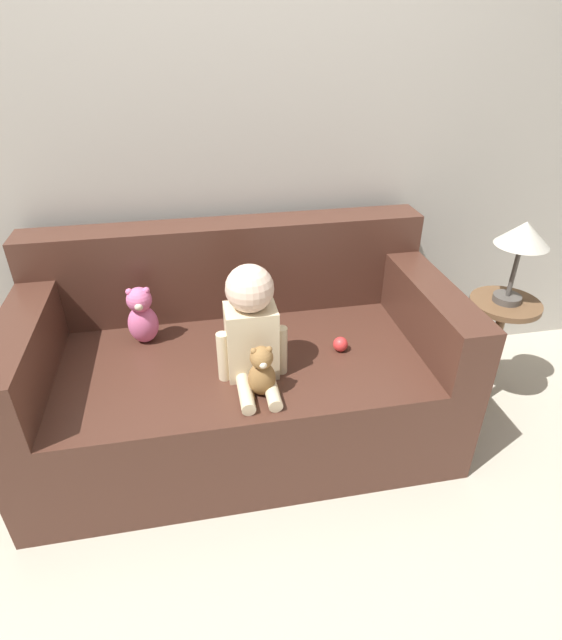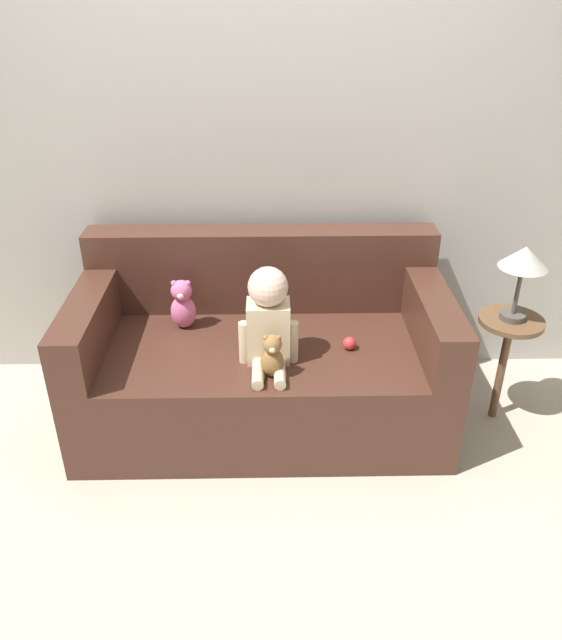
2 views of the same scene
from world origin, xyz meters
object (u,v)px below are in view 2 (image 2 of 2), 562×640
at_px(toy_ball, 349,343).
at_px(teddy_bear_brown, 272,357).
at_px(couch, 262,358).
at_px(side_table, 518,291).
at_px(person_baby, 268,319).
at_px(plush_toy_side, 183,304).

bearing_deg(toy_ball, teddy_bear_brown, -148.97).
relative_size(couch, teddy_bear_brown, 8.42).
height_order(teddy_bear_brown, side_table, side_table).
bearing_deg(person_baby, teddy_bear_brown, -83.07).
xyz_separation_m(person_baby, teddy_bear_brown, (0.02, -0.13, -0.12)).
xyz_separation_m(couch, plush_toy_side, (-0.39, 0.09, 0.26)).
relative_size(plush_toy_side, toy_ball, 4.20).
relative_size(couch, side_table, 1.88).
height_order(teddy_bear_brown, toy_ball, teddy_bear_brown).
distance_m(couch, side_table, 1.26).
distance_m(person_baby, side_table, 1.17).
relative_size(couch, person_baby, 3.88).
bearing_deg(side_table, plush_toy_side, 174.26).
xyz_separation_m(couch, toy_ball, (0.41, -0.13, 0.16)).
distance_m(teddy_bear_brown, plush_toy_side, 0.62).
bearing_deg(side_table, toy_ball, -175.24).
bearing_deg(teddy_bear_brown, person_baby, 96.93).
bearing_deg(plush_toy_side, person_baby, -36.32).
bearing_deg(toy_ball, plush_toy_side, 164.45).
bearing_deg(couch, plush_toy_side, 166.63).
distance_m(couch, plush_toy_side, 0.48).
bearing_deg(toy_ball, side_table, 4.76).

